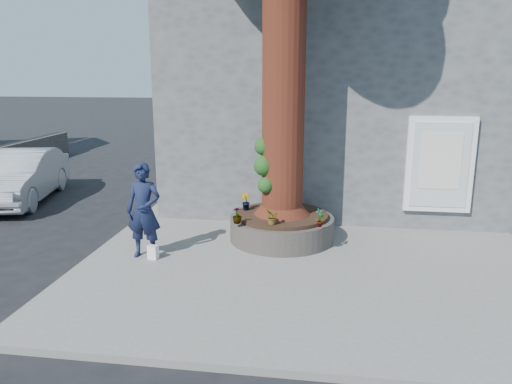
# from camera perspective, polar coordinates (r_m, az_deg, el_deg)

# --- Properties ---
(ground) EXTENTS (120.00, 120.00, 0.00)m
(ground) POSITION_cam_1_polar(r_m,az_deg,el_deg) (9.55, -3.11, -9.76)
(ground) COLOR black
(ground) RESTS_ON ground
(pavement) EXTENTS (9.00, 8.00, 0.12)m
(pavement) POSITION_cam_1_polar(r_m,az_deg,el_deg) (10.28, 6.31, -7.69)
(pavement) COLOR slate
(pavement) RESTS_ON ground
(yellow_line) EXTENTS (0.10, 30.00, 0.01)m
(yellow_line) POSITION_cam_1_polar(r_m,az_deg,el_deg) (11.38, -17.40, -6.42)
(yellow_line) COLOR yellow
(yellow_line) RESTS_ON ground
(stone_shop) EXTENTS (10.30, 8.30, 6.30)m
(stone_shop) POSITION_cam_1_polar(r_m,az_deg,el_deg) (15.80, 11.23, 11.17)
(stone_shop) COLOR #4F5254
(stone_shop) RESTS_ON ground
(planter) EXTENTS (2.30, 2.30, 0.60)m
(planter) POSITION_cam_1_polar(r_m,az_deg,el_deg) (11.15, 2.96, -3.98)
(planter) COLOR black
(planter) RESTS_ON pavement
(man) EXTENTS (0.70, 0.46, 1.93)m
(man) POSITION_cam_1_polar(r_m,az_deg,el_deg) (10.18, -12.71, -2.09)
(man) COLOR #131A36
(man) RESTS_ON pavement
(woman) EXTENTS (0.85, 0.72, 1.57)m
(woman) POSITION_cam_1_polar(r_m,az_deg,el_deg) (12.46, 2.87, 0.30)
(woman) COLOR #B0AEA9
(woman) RESTS_ON pavement
(shopping_bag) EXTENTS (0.22, 0.17, 0.28)m
(shopping_bag) POSITION_cam_1_polar(r_m,az_deg,el_deg) (10.26, -11.69, -6.75)
(shopping_bag) COLOR white
(shopping_bag) RESTS_ON pavement
(car_silver) EXTENTS (2.57, 4.78, 1.49)m
(car_silver) POSITION_cam_1_polar(r_m,az_deg,el_deg) (16.26, -25.32, 1.60)
(car_silver) COLOR #B7B9BF
(car_silver) RESTS_ON ground
(plant_a) EXTENTS (0.23, 0.24, 0.38)m
(plant_a) POSITION_cam_1_polar(r_m,az_deg,el_deg) (10.14, 7.32, -2.93)
(plant_a) COLOR gray
(plant_a) RESTS_ON planter
(plant_b) EXTENTS (0.30, 0.30, 0.39)m
(plant_b) POSITION_cam_1_polar(r_m,az_deg,el_deg) (11.27, -1.23, -1.09)
(plant_b) COLOR gray
(plant_b) RESTS_ON planter
(plant_c) EXTENTS (0.27, 0.27, 0.35)m
(plant_c) POSITION_cam_1_polar(r_m,az_deg,el_deg) (10.31, -2.18, -2.64)
(plant_c) COLOR gray
(plant_c) RESTS_ON planter
(plant_d) EXTENTS (0.32, 0.34, 0.33)m
(plant_d) POSITION_cam_1_polar(r_m,az_deg,el_deg) (10.21, 1.87, -2.87)
(plant_d) COLOR gray
(plant_d) RESTS_ON planter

